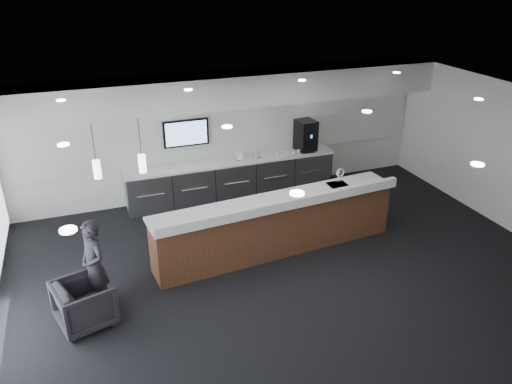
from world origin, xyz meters
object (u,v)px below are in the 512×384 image
object	(u,v)px
armchair	(85,303)
lounge_guest	(94,265)
service_counter	(277,225)
coffee_machine	(306,135)

from	to	relation	value
armchair	lounge_guest	bearing A→B (deg)	-44.73
service_counter	lounge_guest	size ratio (longest dim) A/B	3.18
armchair	coffee_machine	bearing A→B (deg)	-71.96
coffee_machine	lounge_guest	size ratio (longest dim) A/B	0.48
armchair	lounge_guest	world-z (taller)	lounge_guest
service_counter	armchair	bearing A→B (deg)	-169.75
lounge_guest	service_counter	bearing A→B (deg)	75.40
service_counter	coffee_machine	xyz separation A→B (m)	(1.87, 2.72, 0.75)
coffee_machine	service_counter	bearing A→B (deg)	-131.14
coffee_machine	lounge_guest	xyz separation A→B (m)	(-5.29, -3.31, -0.54)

